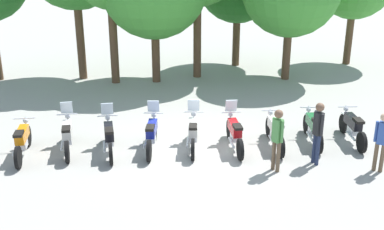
{
  "coord_description": "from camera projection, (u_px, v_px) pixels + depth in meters",
  "views": [
    {
      "loc": [
        -0.99,
        -13.18,
        5.99
      ],
      "look_at": [
        0.0,
        0.5,
        0.9
      ],
      "focal_mm": 44.3,
      "sensor_mm": 36.0,
      "label": 1
    }
  ],
  "objects": [
    {
      "name": "person_2",
      "position": [
        382.0,
        138.0,
        12.71
      ],
      "size": [
        0.38,
        0.31,
        1.69
      ],
      "rotation": [
        0.0,
        0.0,
        0.99
      ],
      "color": "brown",
      "rests_on": "ground_plane"
    },
    {
      "name": "motorcycle_2",
      "position": [
        109.0,
        136.0,
        14.02
      ],
      "size": [
        0.62,
        2.18,
        1.37
      ],
      "rotation": [
        0.0,
        0.0,
        1.7
      ],
      "color": "black",
      "rests_on": "ground_plane"
    },
    {
      "name": "motorcycle_3",
      "position": [
        152.0,
        133.0,
        14.23
      ],
      "size": [
        0.63,
        2.19,
        1.37
      ],
      "rotation": [
        0.0,
        0.0,
        1.47
      ],
      "color": "black",
      "rests_on": "ground_plane"
    },
    {
      "name": "motorcycle_6",
      "position": [
        275.0,
        131.0,
        14.45
      ],
      "size": [
        0.62,
        2.19,
        0.99
      ],
      "rotation": [
        0.0,
        0.0,
        1.57
      ],
      "color": "black",
      "rests_on": "ground_plane"
    },
    {
      "name": "motorcycle_4",
      "position": [
        193.0,
        132.0,
        14.33
      ],
      "size": [
        0.62,
        2.19,
        1.37
      ],
      "rotation": [
        0.0,
        0.0,
        1.48
      ],
      "color": "black",
      "rests_on": "ground_plane"
    },
    {
      "name": "ground_plane",
      "position": [
        193.0,
        148.0,
        14.47
      ],
      "size": [
        80.0,
        80.0,
        0.0
      ],
      "primitive_type": "plane",
      "color": "#9E9B93"
    },
    {
      "name": "person_1",
      "position": [
        277.0,
        135.0,
        12.71
      ],
      "size": [
        0.33,
        0.38,
        1.79
      ],
      "rotation": [
        0.0,
        0.0,
        0.58
      ],
      "color": "brown",
      "rests_on": "ground_plane"
    },
    {
      "name": "person_0",
      "position": [
        318.0,
        128.0,
        13.11
      ],
      "size": [
        0.3,
        0.41,
        1.82
      ],
      "rotation": [
        0.0,
        0.0,
        3.42
      ],
      "color": "#232D4C",
      "rests_on": "ground_plane"
    },
    {
      "name": "motorcycle_1",
      "position": [
        68.0,
        135.0,
        14.14
      ],
      "size": [
        0.62,
        2.18,
        1.37
      ],
      "rotation": [
        0.0,
        0.0,
        1.7
      ],
      "color": "black",
      "rests_on": "ground_plane"
    },
    {
      "name": "motorcycle_7",
      "position": [
        313.0,
        127.0,
        14.73
      ],
      "size": [
        0.62,
        2.19,
        0.99
      ],
      "rotation": [
        0.0,
        0.0,
        1.51
      ],
      "color": "black",
      "rests_on": "ground_plane"
    },
    {
      "name": "motorcycle_0",
      "position": [
        22.0,
        140.0,
        13.79
      ],
      "size": [
        0.62,
        2.19,
        0.99
      ],
      "rotation": [
        0.0,
        0.0,
        1.65
      ],
      "color": "black",
      "rests_on": "ground_plane"
    },
    {
      "name": "motorcycle_8",
      "position": [
        352.0,
        127.0,
        14.77
      ],
      "size": [
        0.62,
        2.19,
        0.99
      ],
      "rotation": [
        0.0,
        0.0,
        1.55
      ],
      "color": "black",
      "rests_on": "ground_plane"
    },
    {
      "name": "motorcycle_5",
      "position": [
        234.0,
        133.0,
        14.3
      ],
      "size": [
        0.62,
        2.19,
        1.37
      ],
      "rotation": [
        0.0,
        0.0,
        1.62
      ],
      "color": "black",
      "rests_on": "ground_plane"
    }
  ]
}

